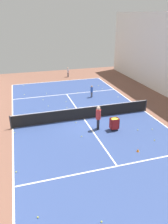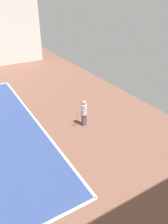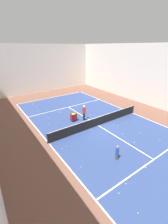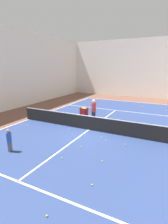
{
  "view_description": "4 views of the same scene",
  "coord_description": "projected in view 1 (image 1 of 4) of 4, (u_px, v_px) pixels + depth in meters",
  "views": [
    {
      "loc": [
        4.77,
        15.67,
        7.9
      ],
      "look_at": [
        0.0,
        0.0,
        0.63
      ],
      "focal_mm": 35.0,
      "sensor_mm": 36.0,
      "label": 1
    },
    {
      "loc": [
        -9.52,
        -9.11,
        5.78
      ],
      "look_at": [
        -1.83,
        -13.71,
        0.73
      ],
      "focal_mm": 35.0,
      "sensor_mm": 36.0,
      "label": 2
    },
    {
      "loc": [
        -9.48,
        -10.75,
        7.9
      ],
      "look_at": [
        -0.51,
        1.98,
        1.02
      ],
      "focal_mm": 24.0,
      "sensor_mm": 36.0,
      "label": 3
    },
    {
      "loc": [
        5.02,
        -10.66,
        4.38
      ],
      "look_at": [
        -1.62,
        2.45,
        0.57
      ],
      "focal_mm": 28.0,
      "sensor_mm": 36.0,
      "label": 4
    }
  ],
  "objects": [
    {
      "name": "tennis_ball_27",
      "position": [
        78.0,
        92.0,
        24.34
      ],
      "size": [
        0.07,
        0.07,
        0.07
      ],
      "primitive_type": "sphere",
      "color": "yellow",
      "rests_on": "ground"
    },
    {
      "name": "tennis_ball_25",
      "position": [
        24.0,
        86.0,
        26.64
      ],
      "size": [
        0.07,
        0.07,
        0.07
      ],
      "primitive_type": "sphere",
      "color": "yellow",
      "rests_on": "ground"
    },
    {
      "name": "tennis_ball_15",
      "position": [
        43.0,
        100.0,
        22.18
      ],
      "size": [
        0.07,
        0.07,
        0.07
      ],
      "primitive_type": "sphere",
      "color": "yellow",
      "rests_on": "ground"
    },
    {
      "name": "tennis_ball_26",
      "position": [
        152.0,
        129.0,
        16.45
      ],
      "size": [
        0.07,
        0.07,
        0.07
      ],
      "primitive_type": "sphere",
      "color": "yellow",
      "rests_on": "ground"
    },
    {
      "name": "tennis_ball_13",
      "position": [
        81.0,
        114.0,
        18.97
      ],
      "size": [
        0.07,
        0.07,
        0.07
      ],
      "primitive_type": "sphere",
      "color": "yellow",
      "rests_on": "ground"
    },
    {
      "name": "tennis_ball_12",
      "position": [
        98.0,
        86.0,
        26.61
      ],
      "size": [
        0.07,
        0.07,
        0.07
      ],
      "primitive_type": "sphere",
      "color": "yellow",
      "rests_on": "ground"
    },
    {
      "name": "ground_plane",
      "position": [
        84.0,
        119.0,
        18.18
      ],
      "size": [
        36.14,
        36.14,
        0.0
      ],
      "primitive_type": "plane",
      "color": "brown"
    },
    {
      "name": "line_sideline_left",
      "position": [
        144.0,
        111.0,
        19.69
      ],
      "size": [
        0.1,
        23.7,
        0.0
      ],
      "primitive_type": "cube",
      "color": "white",
      "rests_on": "ground"
    },
    {
      "name": "tennis_ball_23",
      "position": [
        102.0,
        89.0,
        25.42
      ],
      "size": [
        0.07,
        0.07,
        0.07
      ],
      "primitive_type": "sphere",
      "color": "yellow",
      "rests_on": "ground"
    },
    {
      "name": "tennis_ball_0",
      "position": [
        47.0,
        93.0,
        24.02
      ],
      "size": [
        0.07,
        0.07,
        0.07
      ],
      "primitive_type": "sphere",
      "color": "yellow",
      "rests_on": "ground"
    },
    {
      "name": "tennis_ball_24",
      "position": [
        82.0,
        136.0,
        15.47
      ],
      "size": [
        0.07,
        0.07,
        0.07
      ],
      "primitive_type": "sphere",
      "color": "yellow",
      "rests_on": "ground"
    },
    {
      "name": "line_sideline_right",
      "position": [
        13.0,
        128.0,
        16.66
      ],
      "size": [
        0.1,
        23.7,
        0.0
      ],
      "primitive_type": "cube",
      "color": "white",
      "rests_on": "ground"
    },
    {
      "name": "tennis_ball_14",
      "position": [
        16.0,
        172.0,
        11.96
      ],
      "size": [
        0.07,
        0.07,
        0.07
      ],
      "primitive_type": "sphere",
      "color": "yellow",
      "rests_on": "ground"
    },
    {
      "name": "court_playing_area",
      "position": [
        84.0,
        119.0,
        18.18
      ],
      "size": [
        11.4,
        23.7,
        0.0
      ],
      "color": "navy",
      "rests_on": "ground"
    },
    {
      "name": "tennis_ball_8",
      "position": [
        66.0,
        102.0,
        21.75
      ],
      "size": [
        0.07,
        0.07,
        0.07
      ],
      "primitive_type": "sphere",
      "color": "yellow",
      "rests_on": "ground"
    },
    {
      "name": "tennis_ball_1",
      "position": [
        127.0,
        107.0,
        20.51
      ],
      "size": [
        0.07,
        0.07,
        0.07
      ],
      "primitive_type": "sphere",
      "color": "yellow",
      "rests_on": "ground"
    },
    {
      "name": "player_near_baseline",
      "position": [
        68.0,
        71.0,
        30.34
      ],
      "size": [
        0.28,
        0.59,
        1.33
      ],
      "rotation": [
        0.0,
        0.0,
        1.62
      ],
      "color": "#4C4C56",
      "rests_on": "ground"
    },
    {
      "name": "tennis_ball_19",
      "position": [
        60.0,
        115.0,
        18.82
      ],
      "size": [
        0.07,
        0.07,
        0.07
      ],
      "primitive_type": "sphere",
      "color": "yellow",
      "rests_on": "ground"
    },
    {
      "name": "tennis_ball_29",
      "position": [
        48.0,
        106.0,
        20.68
      ],
      "size": [
        0.07,
        0.07,
        0.07
      ],
      "primitive_type": "sphere",
      "color": "yellow",
      "rests_on": "ground"
    },
    {
      "name": "line_baseline_near",
      "position": [
        58.0,
        81.0,
        28.54
      ],
      "size": [
        11.4,
        0.1,
        0.0
      ],
      "primitive_type": "cube",
      "color": "white",
      "rests_on": "ground"
    },
    {
      "name": "line_service_near",
      "position": [
        67.0,
        94.0,
        23.87
      ],
      "size": [
        11.4,
        0.1,
        0.0
      ],
      "primitive_type": "cube",
      "color": "white",
      "rests_on": "ground"
    },
    {
      "name": "tennis_ball_7",
      "position": [
        115.0,
        113.0,
        19.16
      ],
      "size": [
        0.07,
        0.07,
        0.07
      ],
      "primitive_type": "sphere",
      "color": "yellow",
      "rests_on": "ground"
    },
    {
      "name": "tennis_net",
      "position": [
        84.0,
        113.0,
        17.96
      ],
      "size": [
        11.7,
        0.1,
        1.05
      ],
      "color": "#2D2D33",
      "rests_on": "ground"
    },
    {
      "name": "child_midcourt",
      "position": [
        92.0,
        91.0,
        22.75
      ],
      "size": [
        0.27,
        0.27,
        1.26
      ],
      "rotation": [
        0.0,
        0.0,
        1.64
      ],
      "color": "#4C4C56",
      "rests_on": "ground"
    },
    {
      "name": "tennis_ball_32",
      "position": [
        96.0,
        114.0,
        18.96
      ],
      "size": [
        0.07,
        0.07,
        0.07
      ],
      "primitive_type": "sphere",
      "color": "yellow",
      "rests_on": "ground"
    },
    {
      "name": "tennis_ball_3",
      "position": [
        66.0,
        116.0,
        18.63
      ],
      "size": [
        0.07,
        0.07,
        0.07
      ],
      "primitive_type": "sphere",
      "color": "yellow",
      "rests_on": "ground"
    },
    {
      "name": "ball_cart",
      "position": [
        114.0,
        122.0,
        16.19
      ],
      "size": [
        0.61,
        0.47,
        0.96
      ],
      "color": "maroon",
      "rests_on": "ground"
    },
    {
      "name": "tennis_ball_28",
      "position": [
        118.0,
        97.0,
        22.97
      ],
      "size": [
        0.07,
        0.07,
        0.07
      ],
      "primitive_type": "sphere",
      "color": "yellow",
      "rests_on": "ground"
    },
    {
      "name": "line_service_far",
      "position": [
        117.0,
        166.0,
        12.47
      ],
      "size": [
        11.4,
        0.1,
        0.0
      ],
      "primitive_type": "cube",
      "color": "white",
      "rests_on": "ground"
    },
    {
      "name": "training_cone_1",
      "position": [
        138.0,
        150.0,
        13.77
      ],
      "size": [
        0.19,
        0.19,
        0.22
      ],
      "primitive_type": "cone",
      "color": "orange",
      "rests_on": "ground"
    },
    {
      "name": "tennis_ball_2",
      "position": [
        14.0,
        132.0,
        15.99
      ],
      "size": [
        0.07,
        0.07,
        0.07
      ],
      "primitive_type": "sphere",
      "color": "yellow",
      "rests_on": "ground"
    },
    {
      "name": "tennis_ball_11",
      "position": [
        131.0,
        106.0,
        20.71
      ],
      "size": [
        0.07,
        0.07,
        0.07
      ],
      "primitive_type": "sphere",
      "color": "yellow",
      "rests_on": "ground"
    },
    {
      "name": "tennis_ball_18",
      "position": [
        38.0,
        217.0,
        9.28
      ],
      "size": [
        0.07,
        0.07,
        0.07
      ],
      "primitive_type": "sphere",
      "color": "yellow",
      "rests_on": "ground"
    },
    {
      "name": "tennis_ball_10",
      "position": [
        46.0,
        117.0,
        18.52
      ],
      "size": [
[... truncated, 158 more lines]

